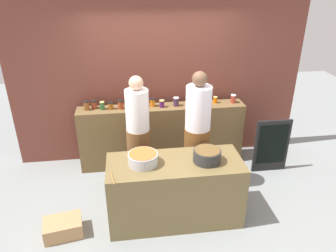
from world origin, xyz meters
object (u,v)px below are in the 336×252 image
Objects in this scene: preserve_jar_0 at (86,106)px; preserve_jar_7 at (152,102)px; preserve_jar_12 at (215,100)px; cooking_pot_left at (143,159)px; wooden_spoon at (112,178)px; cook_with_tongs at (138,139)px; preserve_jar_4 at (121,104)px; chalkboard_sign at (271,146)px; preserve_jar_6 at (142,102)px; preserve_jar_9 at (176,102)px; preserve_jar_3 at (111,106)px; preserve_jar_13 at (233,99)px; bread_crate at (63,227)px; preserve_jar_11 at (204,99)px; cooking_pot_center at (207,156)px; preserve_jar_5 at (135,106)px; preserve_jar_1 at (94,105)px; preserve_jar_2 at (102,106)px; preserve_jar_8 at (162,104)px; preserve_jar_10 at (189,99)px; cook_in_cap at (197,139)px.

preserve_jar_7 is at bearing 0.74° from preserve_jar_0.
preserve_jar_12 reaches higher than cooking_pot_left.
wooden_spoon is 1.10m from cook_with_tongs.
preserve_jar_4 is 2.50m from chalkboard_sign.
preserve_jar_6 and preserve_jar_9 have the same top height.
preserve_jar_13 reaches higher than preserve_jar_3.
chalkboard_sign is at bearing -18.24° from preserve_jar_9.
wooden_spoon is at bearing -10.40° from bread_crate.
preserve_jar_3 is at bearing -177.85° from preserve_jar_11.
preserve_jar_9 reaches higher than cooking_pot_center.
preserve_jar_0 is 1.31× the size of preserve_jar_5.
preserve_jar_3 is 0.66m from preserve_jar_7.
preserve_jar_1 reaches higher than bread_crate.
preserve_jar_11 is 0.19m from preserve_jar_12.
preserve_jar_0 is at bearing -179.41° from preserve_jar_12.
preserve_jar_1 is 1.92m from bread_crate.
preserve_jar_6 is 0.54m from preserve_jar_9.
preserve_jar_5 is 0.30× the size of cooking_pot_left.
wooden_spoon is at bearing -88.58° from preserve_jar_3.
preserve_jar_9 reaches higher than preserve_jar_2.
preserve_jar_4 reaches higher than wooden_spoon.
preserve_jar_8 is (1.18, -0.05, -0.01)m from preserve_jar_0.
preserve_jar_12 is 0.12× the size of chalkboard_sign.
preserve_jar_9 is at bearing -5.93° from preserve_jar_6.
preserve_jar_0 is 1.12× the size of preserve_jar_7.
wooden_spoon is at bearing -84.16° from preserve_jar_2.
cooking_pot_left is (0.78, -1.41, -0.18)m from preserve_jar_0.
preserve_jar_2 is at bearing 172.30° from preserve_jar_5.
preserve_jar_5 is 0.30m from preserve_jar_7.
preserve_jar_2 reaches higher than preserve_jar_3.
preserve_jar_7 is 1.09× the size of preserve_jar_8.
cooking_pot_center is (-0.07, -1.50, -0.17)m from preserve_jar_10.
preserve_jar_5 is 0.86× the size of preserve_jar_7.
preserve_jar_6 is 1.79m from wooden_spoon.
preserve_jar_4 is 0.38× the size of cooking_pot_left.
bread_crate is at bearing -149.50° from preserve_jar_13.
preserve_jar_3 is 1.70m from preserve_jar_12.
preserve_jar_1 is 1.30m from preserve_jar_9.
preserve_jar_8 is at bearing 73.82° from cooking_pot_left.
preserve_jar_3 is 1.67m from wooden_spoon.
preserve_jar_0 is at bearing -178.54° from preserve_jar_10.
preserve_jar_9 is (0.23, 0.02, 0.01)m from preserve_jar_8.
cook_in_cap is at bearing 36.36° from wooden_spoon.
preserve_jar_13 is at bearing 21.38° from cook_with_tongs.
preserve_jar_1 is 0.07× the size of cook_with_tongs.
preserve_jar_4 is at bearing 177.90° from preserve_jar_8.
preserve_jar_8 is 0.34× the size of cooking_pot_center.
preserve_jar_2 is at bearing 132.66° from cooking_pot_center.
preserve_jar_3 is at bearing -178.56° from preserve_jar_12.
preserve_jar_6 is at bearing -1.14° from preserve_jar_1.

